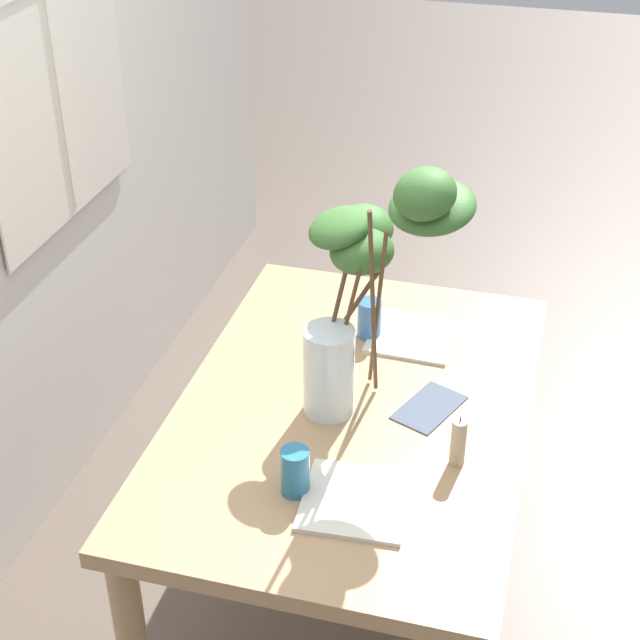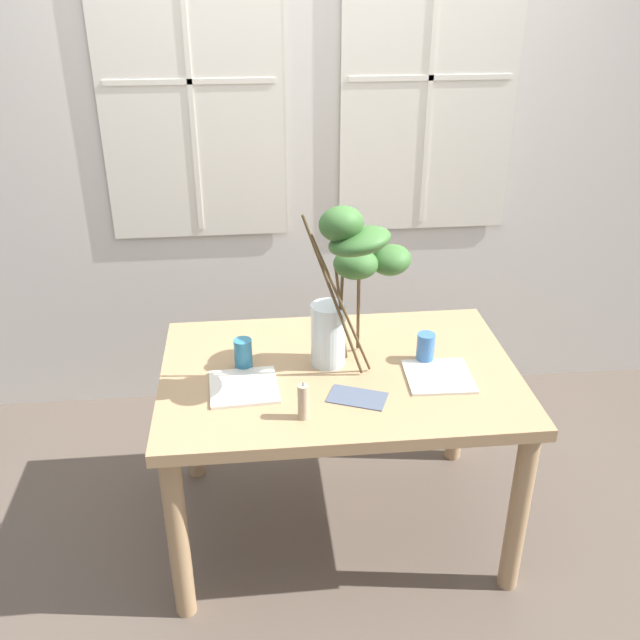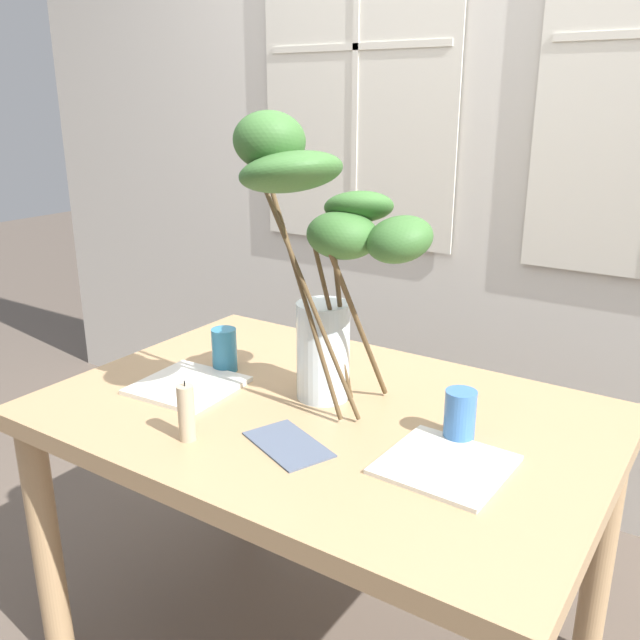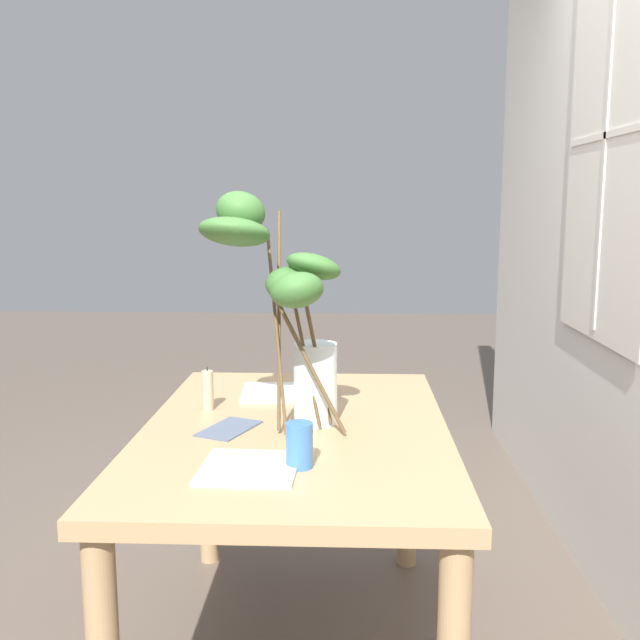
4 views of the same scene
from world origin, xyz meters
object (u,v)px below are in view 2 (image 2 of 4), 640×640
Objects in this scene: vase_with_branches at (349,278)px; plate_square_left at (244,387)px; dining_table at (339,394)px; drinking_glass_blue_left at (243,354)px; plate_square_right at (439,376)px; drinking_glass_blue_right at (426,348)px; pillar_candle at (303,402)px.

vase_with_branches reaches higher than plate_square_left.
plate_square_left is (-0.35, -0.09, 0.11)m from dining_table.
dining_table is at bearing -8.67° from drinking_glass_blue_left.
vase_with_branches is 0.50m from plate_square_right.
vase_with_branches is at bearing -43.91° from dining_table.
dining_table is 0.38m from plate_square_right.
drinking_glass_blue_right is 0.70m from plate_square_left.
drinking_glass_blue_right is (0.68, -0.02, -0.00)m from drinking_glass_blue_left.
vase_with_branches is at bearing -11.80° from drinking_glass_blue_left.
plate_square_left is at bearing -169.81° from drinking_glass_blue_right.
vase_with_branches reaches higher than dining_table.
pillar_candle is at bearing -146.43° from drinking_glass_blue_right.
plate_square_left reaches higher than plate_square_right.
vase_with_branches is at bearing 9.47° from plate_square_left.
dining_table is 1.87× the size of vase_with_branches.
drinking_glass_blue_right is 0.14m from plate_square_right.
drinking_glass_blue_right is at bearing 5.93° from dining_table.
dining_table is 11.17× the size of drinking_glass_blue_left.
drinking_glass_blue_left is at bearing 168.20° from vase_with_branches.
plate_square_left is at bearing 134.27° from pillar_candle.
plate_square_left is 0.71m from plate_square_right.
plate_square_right reaches higher than dining_table.
dining_table is at bearing -174.07° from drinking_glass_blue_right.
drinking_glass_blue_left reaches higher than plate_square_left.
drinking_glass_blue_left is 0.85× the size of pillar_candle.
plate_square_left is (-0.00, -0.14, -0.05)m from drinking_glass_blue_left.
plate_square_left is at bearing -165.92° from dining_table.
vase_with_branches reaches higher than drinking_glass_blue_right.
dining_table is 11.55× the size of drinking_glass_blue_right.
drinking_glass_blue_right reaches higher than dining_table.
vase_with_branches is 0.54m from plate_square_left.
plate_square_left is (-0.38, -0.06, -0.38)m from vase_with_branches.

